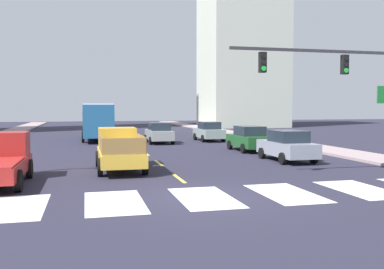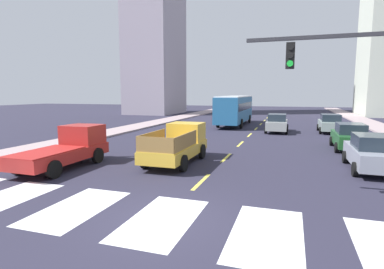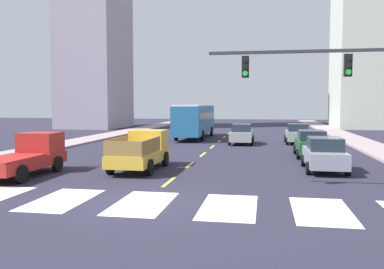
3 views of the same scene
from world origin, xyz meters
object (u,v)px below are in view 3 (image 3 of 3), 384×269
at_px(city_bus, 195,119).
at_px(sedan_near_right, 297,134).
at_px(pickup_stakebed, 142,151).
at_px(sedan_mid, 324,154).
at_px(traffic_signal_gantry, 381,82).
at_px(pickup_dark, 27,156).
at_px(sedan_near_left, 242,134).
at_px(sedan_far, 311,144).

relative_size(city_bus, sedan_near_right, 2.45).
relative_size(pickup_stakebed, city_bus, 0.48).
distance_m(sedan_mid, traffic_signal_gantry, 6.35).
relative_size(pickup_dark, traffic_signal_gantry, 0.54).
xyz_separation_m(sedan_near_left, traffic_signal_gantry, (6.17, -18.77, 3.37)).
bearing_deg(traffic_signal_gantry, sedan_mid, 103.22).
height_order(sedan_near_right, traffic_signal_gantry, traffic_signal_gantry).
bearing_deg(city_bus, sedan_mid, -62.74).
bearing_deg(sedan_mid, traffic_signal_gantry, -75.26).
height_order(pickup_stakebed, traffic_signal_gantry, traffic_signal_gantry).
relative_size(sedan_mid, traffic_signal_gantry, 0.46).
xyz_separation_m(city_bus, sedan_mid, (9.85, -18.61, -1.09)).
height_order(pickup_stakebed, pickup_dark, same).
relative_size(sedan_mid, sedan_near_left, 1.00).
distance_m(pickup_dark, sedan_near_left, 19.54).
bearing_deg(sedan_near_right, sedan_near_left, -166.06).
xyz_separation_m(pickup_stakebed, sedan_near_left, (4.40, 14.46, -0.08)).
bearing_deg(pickup_dark, sedan_mid, 12.77).
height_order(city_bus, sedan_far, city_bus).
distance_m(pickup_stakebed, traffic_signal_gantry, 11.88).
bearing_deg(sedan_near_left, pickup_stakebed, -104.85).
distance_m(pickup_dark, sedan_mid, 14.68).
bearing_deg(city_bus, sedan_near_left, -46.59).
height_order(sedan_near_left, sedan_far, same).
distance_m(pickup_dark, sedan_near_right, 23.12).
bearing_deg(sedan_mid, pickup_stakebed, -172.79).
height_order(pickup_dark, sedan_far, pickup_dark).
bearing_deg(traffic_signal_gantry, pickup_stakebed, 157.79).
distance_m(sedan_near_left, sedan_near_right, 4.85).
bearing_deg(sedan_far, sedan_near_left, 122.69).
xyz_separation_m(pickup_dark, sedan_far, (14.18, 9.32, -0.06)).
bearing_deg(sedan_mid, sedan_near_left, 111.56).
bearing_deg(pickup_stakebed, sedan_far, 34.13).
height_order(pickup_dark, sedan_near_left, pickup_dark).
bearing_deg(pickup_stakebed, sedan_near_left, 71.90).
xyz_separation_m(pickup_dark, sedan_mid, (14.22, 3.67, -0.06)).
xyz_separation_m(pickup_dark, sedan_near_left, (9.29, 17.19, -0.06)).
height_order(pickup_dark, traffic_signal_gantry, traffic_signal_gantry).
bearing_deg(sedan_mid, city_bus, 119.41).
bearing_deg(pickup_stakebed, traffic_signal_gantry, -23.37).
relative_size(pickup_dark, sedan_far, 1.18).
xyz_separation_m(pickup_stakebed, sedan_far, (9.30, 6.58, -0.08)).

